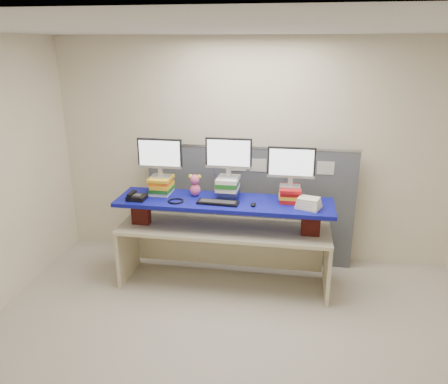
% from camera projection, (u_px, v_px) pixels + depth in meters
% --- Properties ---
extents(room, '(5.00, 4.00, 2.80)m').
position_uv_depth(room, '(229.00, 208.00, 3.63)').
color(room, beige).
rests_on(room, ground).
extents(cubicle_partition, '(2.60, 0.06, 1.53)m').
position_uv_depth(cubicle_partition, '(249.00, 205.00, 5.50)').
color(cubicle_partition, '#494E56').
rests_on(cubicle_partition, ground).
extents(desk, '(2.39, 0.71, 0.73)m').
position_uv_depth(desk, '(224.00, 239.00, 4.99)').
color(desk, beige).
rests_on(desk, ground).
extents(brick_pier_left, '(0.20, 0.11, 0.28)m').
position_uv_depth(brick_pier_left, '(141.00, 212.00, 5.00)').
color(brick_pier_left, maroon).
rests_on(brick_pier_left, desk).
extents(brick_pier_right, '(0.20, 0.11, 0.28)m').
position_uv_depth(brick_pier_right, '(311.00, 223.00, 4.70)').
color(brick_pier_right, maroon).
rests_on(brick_pier_right, desk).
extents(blue_board, '(2.41, 0.62, 0.04)m').
position_uv_depth(blue_board, '(224.00, 202.00, 4.85)').
color(blue_board, '#090979').
rests_on(blue_board, brick_pier_left).
extents(book_stack_left, '(0.26, 0.31, 0.20)m').
position_uv_depth(book_stack_left, '(162.00, 185.00, 5.03)').
color(book_stack_left, white).
rests_on(book_stack_left, blue_board).
extents(book_stack_center, '(0.26, 0.30, 0.23)m').
position_uv_depth(book_stack_center, '(228.00, 187.00, 4.91)').
color(book_stack_center, navy).
rests_on(book_stack_center, blue_board).
extents(book_stack_right, '(0.25, 0.31, 0.16)m').
position_uv_depth(book_stack_right, '(290.00, 194.00, 4.81)').
color(book_stack_right, red).
rests_on(book_stack_right, blue_board).
extents(monitor_left, '(0.51, 0.15, 0.45)m').
position_uv_depth(monitor_left, '(160.00, 155.00, 4.92)').
color(monitor_left, '#B8B8BD').
rests_on(monitor_left, book_stack_left).
extents(monitor_center, '(0.51, 0.15, 0.45)m').
position_uv_depth(monitor_center, '(229.00, 155.00, 4.79)').
color(monitor_center, '#B8B8BD').
rests_on(monitor_center, book_stack_center).
extents(monitor_right, '(0.51, 0.15, 0.45)m').
position_uv_depth(monitor_right, '(291.00, 165.00, 4.71)').
color(monitor_right, '#B8B8BD').
rests_on(monitor_right, book_stack_right).
extents(keyboard, '(0.46, 0.18, 0.03)m').
position_uv_depth(keyboard, '(218.00, 202.00, 4.74)').
color(keyboard, black).
rests_on(keyboard, blue_board).
extents(mouse, '(0.07, 0.11, 0.03)m').
position_uv_depth(mouse, '(253.00, 204.00, 4.68)').
color(mouse, black).
rests_on(mouse, blue_board).
extents(desk_phone, '(0.20, 0.19, 0.08)m').
position_uv_depth(desk_phone, '(136.00, 197.00, 4.86)').
color(desk_phone, black).
rests_on(desk_phone, blue_board).
extents(headset, '(0.22, 0.22, 0.02)m').
position_uv_depth(headset, '(176.00, 201.00, 4.80)').
color(headset, black).
rests_on(headset, blue_board).
extents(plush_toy, '(0.15, 0.11, 0.25)m').
position_uv_depth(plush_toy, '(195.00, 185.00, 4.96)').
color(plush_toy, pink).
rests_on(plush_toy, blue_board).
extents(binder_stack, '(0.29, 0.26, 0.12)m').
position_uv_depth(binder_stack, '(309.00, 203.00, 4.60)').
color(binder_stack, white).
rests_on(binder_stack, blue_board).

